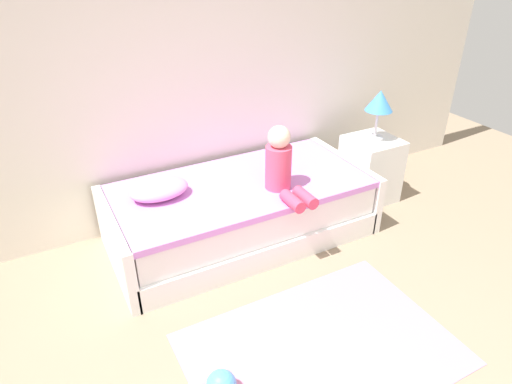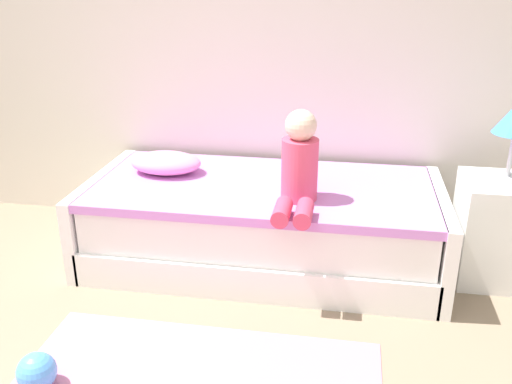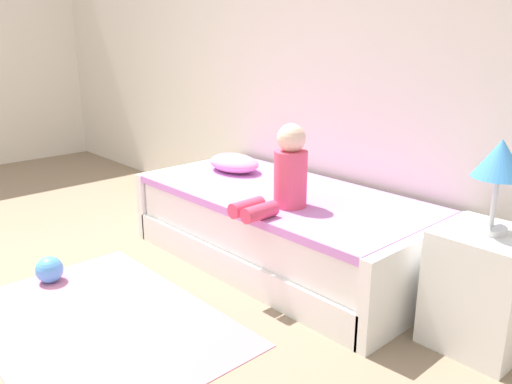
% 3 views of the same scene
% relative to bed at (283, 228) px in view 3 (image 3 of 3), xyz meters
% --- Properties ---
extents(wall_rear, '(7.20, 0.10, 2.90)m').
position_rel_bed_xyz_m(wall_rear, '(-0.64, 0.60, 1.20)').
color(wall_rear, silver).
rests_on(wall_rear, ground).
extents(bed, '(2.11, 1.00, 0.50)m').
position_rel_bed_xyz_m(bed, '(0.00, 0.00, 0.00)').
color(bed, white).
rests_on(bed, ground).
extents(nightstand, '(0.44, 0.44, 0.60)m').
position_rel_bed_xyz_m(nightstand, '(1.35, 0.02, 0.05)').
color(nightstand, white).
rests_on(nightstand, ground).
extents(table_lamp, '(0.24, 0.24, 0.45)m').
position_rel_bed_xyz_m(table_lamp, '(1.35, 0.02, 0.69)').
color(table_lamp, silver).
rests_on(table_lamp, nightstand).
extents(child_figure, '(0.20, 0.51, 0.50)m').
position_rel_bed_xyz_m(child_figure, '(0.23, -0.23, 0.46)').
color(child_figure, '#E04C6B').
rests_on(child_figure, bed).
extents(pillow, '(0.44, 0.30, 0.13)m').
position_rel_bed_xyz_m(pillow, '(-0.63, 0.10, 0.32)').
color(pillow, '#EA8CC6').
rests_on(pillow, bed).
extents(toy_ball, '(0.17, 0.17, 0.17)m').
position_rel_bed_xyz_m(toy_ball, '(-0.77, -1.30, -0.16)').
color(toy_ball, '#4C99E5').
rests_on(toy_ball, ground).
extents(area_rug, '(1.60, 1.10, 0.01)m').
position_rel_bed_xyz_m(area_rug, '(-0.11, -1.30, -0.24)').
color(area_rug, pink).
rests_on(area_rug, ground).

